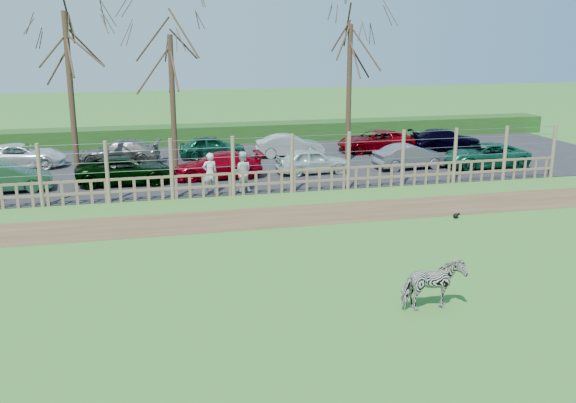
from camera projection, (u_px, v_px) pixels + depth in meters
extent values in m
plane|color=#5D9843|center=(275.00, 260.00, 19.14)|extent=(120.00, 120.00, 0.00)
cube|color=brown|center=(249.00, 219.00, 23.37)|extent=(34.00, 2.80, 0.01)
cube|color=#232326|center=(214.00, 165.00, 32.77)|extent=(44.00, 13.00, 0.04)
cube|color=#1E4716|center=(199.00, 134.00, 39.21)|extent=(46.00, 2.00, 1.10)
cube|color=brown|center=(234.00, 185.00, 26.55)|extent=(30.00, 0.06, 0.10)
cube|color=brown|center=(233.00, 173.00, 26.42)|extent=(30.00, 0.06, 0.10)
cylinder|color=brown|center=(40.00, 176.00, 24.65)|extent=(0.16, 0.16, 2.50)
cylinder|color=brown|center=(107.00, 172.00, 25.21)|extent=(0.16, 0.16, 2.50)
cylinder|color=brown|center=(172.00, 169.00, 25.78)|extent=(0.16, 0.16, 2.50)
cylinder|color=brown|center=(233.00, 166.00, 26.35)|extent=(0.16, 0.16, 2.50)
cylinder|color=brown|center=(292.00, 164.00, 26.91)|extent=(0.16, 0.16, 2.50)
cylinder|color=brown|center=(349.00, 161.00, 27.48)|extent=(0.16, 0.16, 2.50)
cylinder|color=brown|center=(403.00, 158.00, 28.04)|extent=(0.16, 0.16, 2.50)
cylinder|color=brown|center=(455.00, 156.00, 28.61)|extent=(0.16, 0.16, 2.50)
cylinder|color=brown|center=(505.00, 153.00, 29.18)|extent=(0.16, 0.16, 2.50)
cylinder|color=brown|center=(553.00, 151.00, 29.74)|extent=(0.16, 0.16, 2.50)
cylinder|color=gray|center=(233.00, 166.00, 26.35)|extent=(30.00, 0.02, 0.02)
cylinder|color=gray|center=(233.00, 157.00, 26.24)|extent=(30.00, 0.02, 0.02)
cylinder|color=gray|center=(233.00, 147.00, 26.14)|extent=(30.00, 0.02, 0.02)
cylinder|color=gray|center=(232.00, 139.00, 26.05)|extent=(30.00, 0.02, 0.02)
cylinder|color=#3D2B1E|center=(71.00, 98.00, 28.47)|extent=(0.26, 0.26, 7.50)
cylinder|color=#3D2B1E|center=(173.00, 105.00, 30.55)|extent=(0.26, 0.26, 6.50)
cylinder|color=#3D2B1E|center=(349.00, 94.00, 33.00)|extent=(0.26, 0.26, 7.00)
imported|color=gray|center=(433.00, 285.00, 15.54)|extent=(1.57, 0.82, 1.28)
imported|color=silver|center=(210.00, 173.00, 26.70)|extent=(0.69, 0.51, 1.72)
imported|color=silver|center=(242.00, 172.00, 26.99)|extent=(0.92, 0.77, 1.72)
sphere|color=black|center=(456.00, 216.00, 23.39)|extent=(0.19, 0.19, 0.19)
sphere|color=black|center=(459.00, 214.00, 23.40)|extent=(0.10, 0.10, 0.10)
imported|color=#225133|center=(6.00, 178.00, 26.99)|extent=(3.74, 1.59, 1.20)
imported|color=black|center=(126.00, 170.00, 28.53)|extent=(4.36, 2.08, 1.20)
imported|color=#910110|center=(218.00, 165.00, 29.58)|extent=(4.14, 1.68, 1.20)
imported|color=silver|center=(312.00, 161.00, 30.62)|extent=(3.59, 1.58, 1.20)
imported|color=slate|center=(410.00, 156.00, 31.72)|extent=(3.72, 1.53, 1.20)
imported|color=#0F5338|center=(485.00, 155.00, 31.98)|extent=(4.43, 2.24, 1.20)
imported|color=white|center=(21.00, 156.00, 31.89)|extent=(4.39, 2.15, 1.20)
imported|color=#61615A|center=(119.00, 152.00, 32.94)|extent=(4.32, 2.19, 1.20)
imported|color=#0E472E|center=(212.00, 147.00, 34.36)|extent=(3.55, 1.49, 1.20)
imported|color=#B5BDB6|center=(290.00, 146.00, 34.77)|extent=(3.75, 1.61, 1.20)
imported|color=#830008|center=(375.00, 141.00, 36.23)|extent=(4.38, 2.12, 1.20)
imported|color=black|center=(446.00, 140.00, 36.71)|extent=(4.32, 2.21, 1.20)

